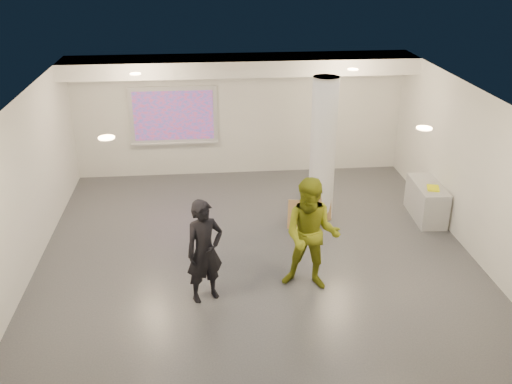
{
  "coord_description": "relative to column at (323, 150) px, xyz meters",
  "views": [
    {
      "loc": [
        -0.9,
        -8.94,
        5.41
      ],
      "look_at": [
        0.0,
        0.4,
        1.25
      ],
      "focal_mm": 40.0,
      "sensor_mm": 36.0,
      "label": 1
    }
  ],
  "objects": [
    {
      "name": "floor",
      "position": [
        -1.5,
        -1.8,
        -1.5
      ],
      "size": [
        8.0,
        9.0,
        0.01
      ],
      "primitive_type": "cube",
      "color": "#3B3E43",
      "rests_on": "ground"
    },
    {
      "name": "ceiling",
      "position": [
        -1.5,
        -1.8,
        1.5
      ],
      "size": [
        8.0,
        9.0,
        0.01
      ],
      "primitive_type": "cube",
      "color": "silver",
      "rests_on": "floor"
    },
    {
      "name": "wall_back",
      "position": [
        -1.5,
        2.7,
        0.0
      ],
      "size": [
        8.0,
        0.01,
        3.0
      ],
      "primitive_type": "cube",
      "color": "silver",
      "rests_on": "floor"
    },
    {
      "name": "wall_front",
      "position": [
        -1.5,
        -6.3,
        0.0
      ],
      "size": [
        8.0,
        0.01,
        3.0
      ],
      "primitive_type": "cube",
      "color": "silver",
      "rests_on": "floor"
    },
    {
      "name": "wall_left",
      "position": [
        -5.5,
        -1.8,
        0.0
      ],
      "size": [
        0.01,
        9.0,
        3.0
      ],
      "primitive_type": "cube",
      "color": "silver",
      "rests_on": "floor"
    },
    {
      "name": "wall_right",
      "position": [
        2.5,
        -1.8,
        0.0
      ],
      "size": [
        0.01,
        9.0,
        3.0
      ],
      "primitive_type": "cube",
      "color": "silver",
      "rests_on": "floor"
    },
    {
      "name": "soffit_band",
      "position": [
        -1.5,
        2.15,
        1.32
      ],
      "size": [
        8.0,
        1.1,
        0.36
      ],
      "primitive_type": "cube",
      "color": "white",
      "rests_on": "ceiling"
    },
    {
      "name": "downlight_nw",
      "position": [
        -3.7,
        0.7,
        1.48
      ],
      "size": [
        0.22,
        0.22,
        0.02
      ],
      "primitive_type": "cylinder",
      "color": "#FFCD8F",
      "rests_on": "ceiling"
    },
    {
      "name": "downlight_ne",
      "position": [
        0.7,
        0.7,
        1.48
      ],
      "size": [
        0.22,
        0.22,
        0.02
      ],
      "primitive_type": "cylinder",
      "color": "#FFCD8F",
      "rests_on": "ceiling"
    },
    {
      "name": "downlight_sw",
      "position": [
        -3.7,
        -3.3,
        1.48
      ],
      "size": [
        0.22,
        0.22,
        0.02
      ],
      "primitive_type": "cylinder",
      "color": "#FFCD8F",
      "rests_on": "ceiling"
    },
    {
      "name": "downlight_se",
      "position": [
        0.7,
        -3.3,
        1.48
      ],
      "size": [
        0.22,
        0.22,
        0.02
      ],
      "primitive_type": "cylinder",
      "color": "#FFCD8F",
      "rests_on": "ceiling"
    },
    {
      "name": "column",
      "position": [
        0.0,
        0.0,
        0.0
      ],
      "size": [
        0.52,
        0.52,
        3.0
      ],
      "primitive_type": "cylinder",
      "color": "white",
      "rests_on": "floor"
    },
    {
      "name": "projection_screen",
      "position": [
        -3.1,
        2.65,
        0.03
      ],
      "size": [
        2.1,
        0.13,
        1.42
      ],
      "color": "silver",
      "rests_on": "wall_back"
    },
    {
      "name": "credenza",
      "position": [
        2.22,
        -0.25,
        -1.12
      ],
      "size": [
        0.62,
        1.33,
        0.76
      ],
      "primitive_type": "cube",
      "rotation": [
        0.0,
        0.0,
        -0.06
      ],
      "color": "#9C9FA1",
      "rests_on": "floor"
    },
    {
      "name": "postit_pad",
      "position": [
        2.22,
        -0.49,
        -0.72
      ],
      "size": [
        0.32,
        0.37,
        0.03
      ],
      "primitive_type": "cube",
      "rotation": [
        0.0,
        0.0,
        -0.31
      ],
      "color": "#F6FF08",
      "rests_on": "credenza"
    },
    {
      "name": "cardboard_back",
      "position": [
        -0.09,
        -0.27,
        -1.17
      ],
      "size": [
        0.6,
        0.33,
        0.66
      ],
      "primitive_type": "cube",
      "rotation": [
        -0.09,
        0.0,
        0.38
      ],
      "color": "#9F7749",
      "rests_on": "floor"
    },
    {
      "name": "cardboard_front",
      "position": [
        -0.49,
        -0.49,
        -1.2
      ],
      "size": [
        0.58,
        0.32,
        0.6
      ],
      "primitive_type": "cube",
      "rotation": [
        -0.24,
        0.0,
        -0.23
      ],
      "color": "#9F7749",
      "rests_on": "floor"
    },
    {
      "name": "woman",
      "position": [
        -2.46,
        -2.79,
        -0.63
      ],
      "size": [
        0.75,
        0.64,
        1.75
      ],
      "primitive_type": "imported",
      "rotation": [
        0.0,
        0.0,
        0.42
      ],
      "color": "black",
      "rests_on": "floor"
    },
    {
      "name": "man",
      "position": [
        -0.7,
        -2.61,
        -0.52
      ],
      "size": [
        1.13,
        1.0,
        1.96
      ],
      "primitive_type": "imported",
      "rotation": [
        0.0,
        0.0,
        -0.31
      ],
      "color": "olive",
      "rests_on": "floor"
    }
  ]
}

